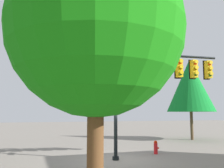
% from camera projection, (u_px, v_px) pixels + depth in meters
% --- Properties ---
extents(ground_plane, '(120.00, 120.00, 0.00)m').
position_uv_depth(ground_plane, '(116.00, 160.00, 13.14)').
color(ground_plane, gray).
extents(signal_pole_assembly, '(6.61, 1.39, 6.59)m').
position_uv_depth(signal_pole_assembly, '(162.00, 73.00, 14.32)').
color(signal_pole_assembly, black).
rests_on(signal_pole_assembly, ground_plane).
extents(fire_hydrant, '(0.33, 0.24, 0.83)m').
position_uv_depth(fire_hydrant, '(156.00, 147.00, 15.14)').
color(fire_hydrant, red).
rests_on(fire_hydrant, ground_plane).
extents(tree_mid, '(4.63, 4.63, 7.83)m').
position_uv_depth(tree_mid, '(190.00, 86.00, 23.80)').
color(tree_mid, brown).
rests_on(tree_mid, ground_plane).
extents(tree_far, '(4.40, 4.40, 6.82)m').
position_uv_depth(tree_far, '(96.00, 31.00, 6.10)').
color(tree_far, brown).
rests_on(tree_far, ground_plane).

